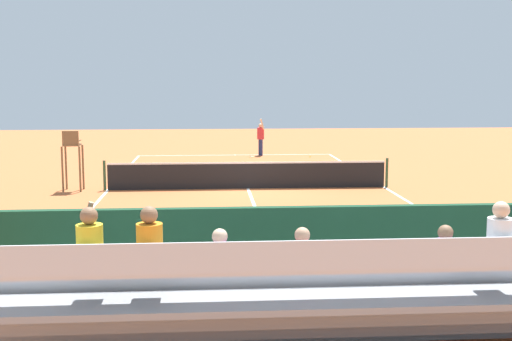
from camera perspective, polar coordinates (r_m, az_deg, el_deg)
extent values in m
plane|color=#BC6033|center=(24.15, -0.70, -1.56)|extent=(60.00, 60.00, 0.00)
cube|color=white|center=(35.04, -1.80, 1.33)|extent=(10.00, 0.10, 0.01)
cube|color=white|center=(13.44, 2.22, -9.07)|extent=(10.00, 0.10, 0.01)
cube|color=white|center=(24.95, 10.84, -1.39)|extent=(0.10, 22.00, 0.01)
cube|color=white|center=(24.36, -12.52, -1.65)|extent=(0.10, 22.00, 0.01)
cube|color=white|center=(30.13, -1.41, 0.29)|extent=(7.50, 0.10, 0.01)
cube|color=white|center=(18.22, 0.48, -4.60)|extent=(7.50, 0.10, 0.01)
cube|color=white|center=(24.15, -0.70, -1.55)|extent=(0.10, 12.10, 0.01)
cube|color=white|center=(35.04, -1.80, 1.33)|extent=(0.10, 0.30, 0.01)
cube|color=black|center=(24.08, -0.70, -0.49)|extent=(10.00, 0.02, 0.91)
cube|color=white|center=(24.02, -0.70, 0.66)|extent=(10.00, 0.04, 0.06)
cylinder|color=#2D5133|center=(24.90, 11.09, -0.17)|extent=(0.10, 0.10, 1.07)
cylinder|color=#2D5133|center=(24.30, -12.79, -0.41)|extent=(0.10, 0.10, 1.07)
cube|color=#194228|center=(10.31, 4.14, -8.55)|extent=(18.00, 0.16, 2.00)
cube|color=gray|center=(10.23, 4.38, -13.27)|extent=(9.00, 0.10, 0.45)
cube|color=gray|center=(9.84, 4.71, -12.98)|extent=(9.00, 0.80, 0.08)
cube|color=gray|center=(10.26, 4.36, -13.21)|extent=(9.00, 0.04, 0.45)
cube|color=silver|center=(9.61, 4.83, -10.85)|extent=(8.60, 0.36, 0.04)
cube|color=silver|center=(9.37, 5.02, -10.04)|extent=(8.60, 0.03, 0.36)
cube|color=gray|center=(8.94, 5.55, -12.08)|extent=(9.00, 0.80, 0.08)
cube|color=gray|center=(9.36, 5.13, -12.37)|extent=(9.00, 0.04, 0.45)
cube|color=silver|center=(8.72, 5.70, -9.70)|extent=(8.60, 0.36, 0.04)
cube|color=silver|center=(8.49, 5.93, -8.77)|extent=(8.60, 0.03, 0.36)
cube|color=gray|center=(8.05, 6.57, -10.97)|extent=(9.00, 0.80, 0.08)
cube|color=gray|center=(8.47, 6.06, -11.34)|extent=(9.00, 0.04, 0.45)
cube|color=silver|center=(7.83, 6.76, -8.29)|extent=(8.60, 0.36, 0.04)
cube|color=silver|center=(7.61, 7.04, -7.21)|extent=(8.60, 0.03, 0.36)
cube|color=#2D2D33|center=(8.56, 19.65, -7.03)|extent=(0.32, 0.40, 0.12)
cylinder|color=white|center=(8.39, 20.07, -5.34)|extent=(0.30, 0.30, 0.45)
sphere|color=beige|center=(8.33, 20.17, -3.16)|extent=(0.20, 0.20, 0.20)
cube|color=#2D2D33|center=(8.83, 3.82, -9.19)|extent=(0.32, 0.40, 0.12)
cylinder|color=pink|center=(8.63, 3.95, -7.61)|extent=(0.30, 0.30, 0.45)
sphere|color=tan|center=(8.55, 3.97, -5.50)|extent=(0.20, 0.20, 0.20)
cube|color=#2D2D33|center=(7.96, -13.77, -7.90)|extent=(0.32, 0.40, 0.12)
cylinder|color=yellow|center=(7.77, -13.98, -6.11)|extent=(0.30, 0.30, 0.45)
sphere|color=#8C6647|center=(7.70, -14.06, -3.77)|extent=(0.20, 0.20, 0.20)
cube|color=#2D2D33|center=(7.88, -8.94, -7.94)|extent=(0.32, 0.40, 0.12)
cylinder|color=orange|center=(7.69, -9.06, -6.13)|extent=(0.30, 0.30, 0.45)
sphere|color=#8C6647|center=(7.62, -9.11, -3.76)|extent=(0.20, 0.20, 0.20)
cube|color=#2D2D33|center=(9.27, 15.46, -8.63)|extent=(0.32, 0.40, 0.12)
cylinder|color=purple|center=(9.08, 15.78, -7.11)|extent=(0.30, 0.30, 0.45)
sphere|color=#8C6647|center=(9.01, 15.86, -5.11)|extent=(0.20, 0.20, 0.20)
cube|color=#2D2D33|center=(8.74, -3.09, -9.34)|extent=(0.32, 0.40, 0.12)
cylinder|color=purple|center=(8.55, -3.09, -7.75)|extent=(0.30, 0.30, 0.45)
sphere|color=beige|center=(8.47, -3.11, -5.63)|extent=(0.20, 0.20, 0.20)
cylinder|color=brown|center=(24.72, -14.53, 0.29)|extent=(0.07, 0.07, 1.60)
cylinder|color=brown|center=(24.83, -15.89, 0.27)|extent=(0.07, 0.07, 1.60)
cylinder|color=brown|center=(24.13, -14.78, 0.10)|extent=(0.07, 0.07, 1.60)
cylinder|color=brown|center=(24.25, -16.18, 0.09)|extent=(0.07, 0.07, 1.60)
cube|color=brown|center=(24.39, -15.42, 2.12)|extent=(0.56, 0.56, 0.06)
cube|color=brown|center=(24.13, -15.55, 2.70)|extent=(0.56, 0.06, 0.48)
cube|color=brown|center=(24.33, -14.83, 2.48)|extent=(0.04, 0.48, 0.04)
cube|color=brown|center=(24.43, -16.03, 2.46)|extent=(0.04, 0.48, 0.04)
cube|color=#33383D|center=(11.87, 16.48, -9.43)|extent=(1.80, 0.40, 0.05)
cylinder|color=#33383D|center=(12.21, 19.78, -10.19)|extent=(0.06, 0.06, 0.45)
cylinder|color=#33383D|center=(11.70, 12.93, -10.72)|extent=(0.06, 0.06, 0.45)
cube|color=#33383D|center=(11.62, 16.85, -8.27)|extent=(1.80, 0.04, 0.36)
cube|color=black|center=(11.23, 6.94, -11.61)|extent=(0.90, 0.36, 0.36)
cylinder|color=navy|center=(34.89, 0.33, 2.01)|extent=(0.14, 0.14, 0.85)
cylinder|color=navy|center=(34.69, 0.46, 1.97)|extent=(0.14, 0.14, 0.85)
cylinder|color=red|center=(34.72, 0.39, 3.18)|extent=(0.45, 0.45, 0.60)
sphere|color=beige|center=(34.69, 0.40, 3.86)|extent=(0.22, 0.22, 0.22)
cylinder|color=beige|center=(34.48, 0.53, 3.98)|extent=(0.26, 0.16, 0.55)
cylinder|color=beige|center=(34.93, 0.26, 3.26)|extent=(0.11, 0.11, 0.50)
cylinder|color=black|center=(34.30, -0.46, 1.22)|extent=(0.08, 0.28, 0.03)
torus|color=#D8CC4C|center=(34.04, -0.34, 1.17)|extent=(0.35, 0.35, 0.02)
cylinder|color=white|center=(34.04, -0.34, 1.17)|extent=(0.25, 0.25, 0.00)
sphere|color=#CCDB33|center=(34.07, 4.63, 1.18)|extent=(0.07, 0.07, 0.07)
sphere|color=#CCDB33|center=(30.95, -2.42, 0.54)|extent=(0.07, 0.07, 0.07)
cylinder|color=#232328|center=(11.29, -14.58, -10.38)|extent=(0.14, 0.14, 0.85)
cylinder|color=#232328|center=(11.49, -14.19, -10.05)|extent=(0.14, 0.14, 0.85)
cylinder|color=blue|center=(11.19, -14.51, -6.68)|extent=(0.42, 0.42, 0.60)
sphere|color=tan|center=(11.10, -14.58, -4.62)|extent=(0.22, 0.22, 0.22)
cylinder|color=tan|center=(11.28, -14.20, -3.95)|extent=(0.26, 0.13, 0.55)
cylinder|color=tan|center=(10.99, -14.92, -6.80)|extent=(0.10, 0.10, 0.50)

